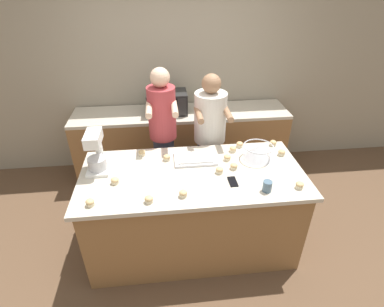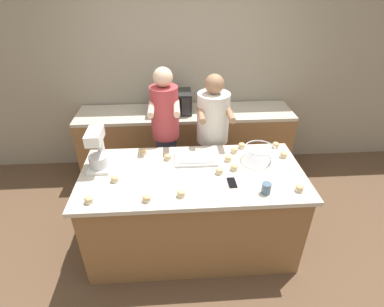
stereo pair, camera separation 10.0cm
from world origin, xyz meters
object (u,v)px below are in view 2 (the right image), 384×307
Objects in this scene: cupcake_6 at (115,179)px; cupcake_7 at (234,150)px; stand_mixer at (98,151)px; person_right at (212,141)px; cupcake_5 at (219,171)px; cupcake_8 at (168,157)px; cupcake_0 at (228,158)px; cupcake_2 at (234,167)px; mixing_bowl at (259,153)px; cell_phone at (232,183)px; drinking_glass at (266,188)px; baking_tray at (196,158)px; cupcake_9 at (147,198)px; cupcake_10 at (143,152)px; cupcake_11 at (300,188)px; person_left at (166,138)px; microwave_oven at (171,102)px; cupcake_13 at (284,155)px; cupcake_3 at (89,200)px; cupcake_12 at (181,193)px; cupcake_1 at (242,145)px; cupcake_4 at (276,145)px.

cupcake_6 is 1.21m from cupcake_7.
person_right is at bearing 26.06° from stand_mixer.
stand_mixer reaches higher than cupcake_5.
cupcake_5 and cupcake_8 have the same top height.
cupcake_8 is at bearing 173.82° from cupcake_0.
cupcake_2 is at bearing -79.31° from cupcake_0.
cell_phone is at bearing -132.57° from mixing_bowl.
stand_mixer is 1.27m from cupcake_2.
baking_tray is at bearing 134.88° from drinking_glass.
mixing_bowl is at bearing 0.68° from stand_mixer.
mixing_bowl is at bearing 27.25° from cupcake_9.
cupcake_11 is (1.35, -0.68, 0.00)m from cupcake_10.
stand_mixer is (-0.61, -0.55, 0.18)m from person_left.
microwave_oven reaches higher than cupcake_11.
cupcake_2 is at bearing -21.25° from cupcake_10.
cupcake_9 and cupcake_13 have the same top height.
cell_phone is 0.30m from drinking_glass.
mixing_bowl is 2.02× the size of cell_phone.
cupcake_3 is at bearing -163.15° from cupcake_2.
cell_phone is 0.47m from cupcake_12.
cupcake_8 is at bearing -25.33° from cupcake_10.
stand_mixer reaches higher than cupcake_0.
stand_mixer reaches higher than cupcake_9.
cupcake_0 is 0.30m from cupcake_1.
cupcake_0 is at bearing 14.02° from cupcake_6.
cupcake_11 is at bearing -24.65° from cupcake_5.
cell_phone is 0.36m from cupcake_0.
cupcake_2 is 1.00× the size of cupcake_7.
cupcake_6 is 0.41m from cupcake_9.
cupcake_11 is (0.34, -0.74, 0.00)m from cupcake_1.
drinking_glass is 1.41× the size of cupcake_11.
cupcake_10 is at bearing -176.80° from cupcake_1.
cupcake_5 is at bearing 39.50° from cupcake_12.
cupcake_5 is at bearing 121.54° from cell_phone.
cupcake_0 is 0.85m from cupcake_10.
cupcake_7 is 1.09m from cupcake_9.
cupcake_5 reaches higher than cell_phone.
cupcake_10 is (-0.29, -1.00, -0.12)m from microwave_oven.
person_left reaches higher than cupcake_12.
cupcake_13 is at bearing -23.41° from person_left.
cupcake_0 is 1.00× the size of cupcake_5.
stand_mixer is 5.65× the size of cupcake_11.
person_right is 1.26m from cupcake_6.
cupcake_10 is 1.40m from cupcake_13.
microwave_oven reaches higher than drinking_glass.
cupcake_12 is (-1.00, -0.00, 0.00)m from cupcake_11.
cupcake_4 is (0.54, 0.23, 0.00)m from cupcake_0.
cupcake_1 is 1.00× the size of cupcake_2.
stand_mixer is at bearing -153.94° from person_right.
person_left is 24.88× the size of cupcake_6.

